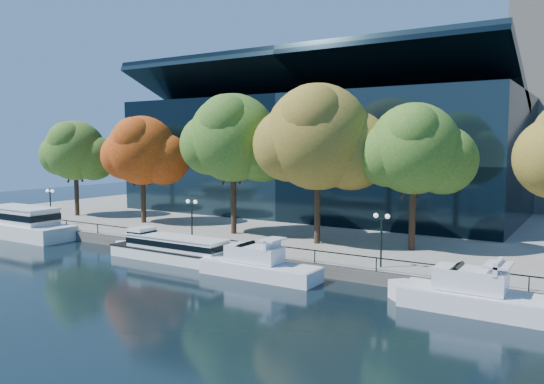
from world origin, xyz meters
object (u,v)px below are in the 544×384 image
Objects in this scene: lamp_1 at (192,211)px; large_vessel at (19,223)px; tour_boat at (170,247)px; tree_2 at (234,140)px; tree_4 at (416,151)px; lamp_2 at (381,228)px; tree_0 at (76,152)px; cruiser_near at (255,264)px; tree_3 at (319,139)px; lamp_0 at (50,198)px; cruiser_far at (470,294)px; tree_1 at (143,152)px.

large_vessel is at bearing -171.42° from lamp_1.
tour_boat is 13.31m from tree_2.
tree_4 reaches higher than lamp_2.
large_vessel is 12.86m from tree_0.
cruiser_near is 9.94m from lamp_2.
tree_3 is 3.63× the size of lamp_1.
lamp_0 is (-31.09, -5.91, -6.59)m from tree_3.
tree_0 is at bearing 171.29° from lamp_2.
tree_2 is at bearing 16.18° from lamp_0.
tour_boat is 0.96× the size of tree_2.
large_vessel is 47.50m from cruiser_far.
tree_0 is at bearing 106.33° from large_vessel.
lamp_1 and lamp_2 have the same top height.
tree_3 is 3.63× the size of lamp_2.
large_vessel reaches higher than tour_boat.
lamp_0 reaches higher than cruiser_far.
tree_4 is (-7.13, 11.63, 8.51)m from cruiser_far.
large_vessel is 1.14× the size of tour_boat.
tour_boat is at bearing -86.96° from lamp_1.
tour_boat is at bearing 177.97° from cruiser_far.
large_vessel is 3.87× the size of lamp_0.
tree_2 reaches higher than tree_0.
lamp_2 reaches higher than cruiser_far.
lamp_0 is (-21.35, -6.19, -6.58)m from tree_2.
tree_0 is at bearing 120.41° from lamp_0.
lamp_0 and lamp_1 have the same top height.
tree_1 is 11.63m from lamp_0.
tour_boat is at bearing -36.81° from tree_1.
tree_3 reaches higher than lamp_1.
lamp_0 is at bearing -163.82° from tree_2.
lamp_1 is (13.08, -6.75, -5.24)m from tree_1.
cruiser_near is 15.77m from cruiser_far.
tree_0 is at bearing 162.86° from cruiser_near.
tree_1 is 0.85× the size of tree_3.
tree_0 is 0.96× the size of tree_4.
lamp_1 is 1.00× the size of lamp_2.
cruiser_near is 0.84× the size of tree_4.
cruiser_far is at bearing -22.17° from tree_2.
tree_3 is (-15.43, 9.97, 9.51)m from cruiser_far.
tree_0 reaches higher than large_vessel.
lamp_1 reaches higher than cruiser_far.
tree_4 is (40.37, 10.88, 8.08)m from large_vessel.
cruiser_far is 0.70× the size of tree_3.
cruiser_far is at bearing -4.99° from lamp_0.
large_vessel is at bearing 179.10° from cruiser_far.
lamp_2 is at bearing -12.13° from tree_1.
tree_3 is (9.75, -0.28, 0.00)m from tree_2.
cruiser_far is 0.72× the size of tree_2.
tree_0 reaches higher than lamp_0.
cruiser_near reaches higher than tour_boat.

